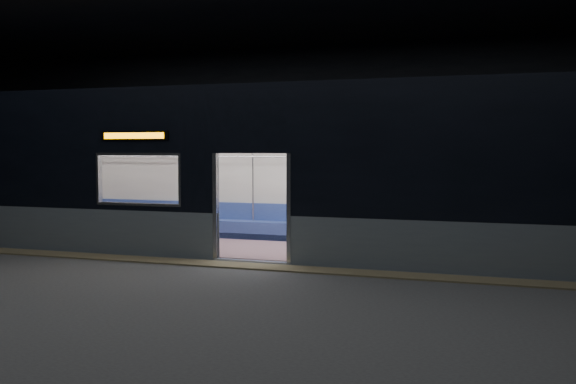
% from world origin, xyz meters
% --- Properties ---
extents(station_floor, '(24.00, 14.00, 0.01)m').
position_xyz_m(station_floor, '(0.00, 0.00, -0.01)').
color(station_floor, '#47494C').
rests_on(station_floor, ground).
extents(station_envelope, '(24.00, 14.00, 5.00)m').
position_xyz_m(station_envelope, '(0.00, 0.00, 3.66)').
color(station_envelope, black).
rests_on(station_envelope, station_floor).
extents(tactile_strip, '(22.80, 0.50, 0.03)m').
position_xyz_m(tactile_strip, '(0.00, 0.55, 0.01)').
color(tactile_strip, '#8C7F59').
rests_on(tactile_strip, station_floor).
extents(metro_car, '(18.00, 3.04, 3.35)m').
position_xyz_m(metro_car, '(-0.00, 2.54, 1.85)').
color(metro_car, gray).
rests_on(metro_car, station_floor).
extents(passenger, '(0.37, 0.63, 1.30)m').
position_xyz_m(passenger, '(3.43, 3.55, 0.77)').
color(passenger, black).
rests_on(passenger, metro_car).
extents(handbag, '(0.27, 0.24, 0.13)m').
position_xyz_m(handbag, '(3.47, 3.34, 0.66)').
color(handbag, black).
rests_on(handbag, passenger).
extents(transit_map, '(1.04, 0.03, 0.68)m').
position_xyz_m(transit_map, '(3.90, 3.85, 1.49)').
color(transit_map, white).
rests_on(transit_map, metro_car).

